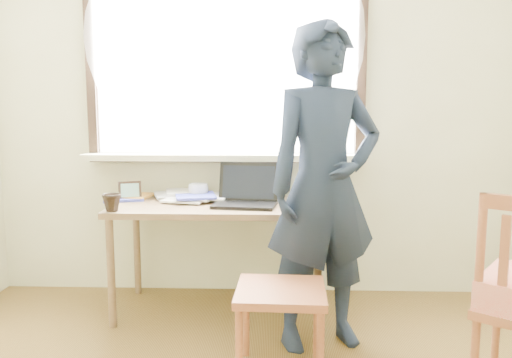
{
  "coord_description": "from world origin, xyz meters",
  "views": [
    {
      "loc": [
        0.12,
        -1.33,
        1.23
      ],
      "look_at": [
        0.04,
        0.95,
        0.92
      ],
      "focal_mm": 35.0,
      "sensor_mm": 36.0,
      "label": 1
    }
  ],
  "objects_px": {
    "mug_dark": "(112,203)",
    "work_chair": "(281,302)",
    "laptop": "(246,195)",
    "desk": "(218,215)",
    "mug_white": "(198,191)",
    "person": "(324,187)"
  },
  "relations": [
    {
      "from": "desk",
      "to": "laptop",
      "type": "distance_m",
      "value": 0.22
    },
    {
      "from": "mug_dark",
      "to": "mug_white",
      "type": "bearing_deg",
      "value": 44.04
    },
    {
      "from": "desk",
      "to": "work_chair",
      "type": "relative_size",
      "value": 2.97
    },
    {
      "from": "work_chair",
      "to": "person",
      "type": "relative_size",
      "value": 0.25
    },
    {
      "from": "laptop",
      "to": "mug_dark",
      "type": "distance_m",
      "value": 0.77
    },
    {
      "from": "mug_white",
      "to": "person",
      "type": "distance_m",
      "value": 0.94
    },
    {
      "from": "mug_dark",
      "to": "work_chair",
      "type": "distance_m",
      "value": 1.12
    },
    {
      "from": "laptop",
      "to": "mug_white",
      "type": "xyz_separation_m",
      "value": [
        -0.32,
        0.18,
        -0.01
      ]
    },
    {
      "from": "mug_white",
      "to": "work_chair",
      "type": "bearing_deg",
      "value": -60.39
    },
    {
      "from": "work_chair",
      "to": "mug_white",
      "type": "bearing_deg",
      "value": 119.61
    },
    {
      "from": "laptop",
      "to": "desk",
      "type": "bearing_deg",
      "value": 170.63
    },
    {
      "from": "desk",
      "to": "mug_white",
      "type": "xyz_separation_m",
      "value": [
        -0.14,
        0.16,
        0.12
      ]
    },
    {
      "from": "work_chair",
      "to": "mug_dark",
      "type": "bearing_deg",
      "value": 152.22
    },
    {
      "from": "desk",
      "to": "mug_dark",
      "type": "relative_size",
      "value": 11.9
    },
    {
      "from": "mug_dark",
      "to": "desk",
      "type": "bearing_deg",
      "value": 24.09
    },
    {
      "from": "desk",
      "to": "person",
      "type": "relative_size",
      "value": 0.75
    },
    {
      "from": "mug_white",
      "to": "work_chair",
      "type": "xyz_separation_m",
      "value": [
        0.51,
        -0.9,
        -0.37
      ]
    },
    {
      "from": "laptop",
      "to": "work_chair",
      "type": "distance_m",
      "value": 0.84
    },
    {
      "from": "mug_dark",
      "to": "work_chair",
      "type": "relative_size",
      "value": 0.25
    },
    {
      "from": "laptop",
      "to": "mug_dark",
      "type": "xyz_separation_m",
      "value": [
        -0.74,
        -0.23,
        -0.01
      ]
    },
    {
      "from": "desk",
      "to": "person",
      "type": "height_order",
      "value": "person"
    },
    {
      "from": "desk",
      "to": "person",
      "type": "xyz_separation_m",
      "value": [
        0.59,
        -0.41,
        0.24
      ]
    }
  ]
}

